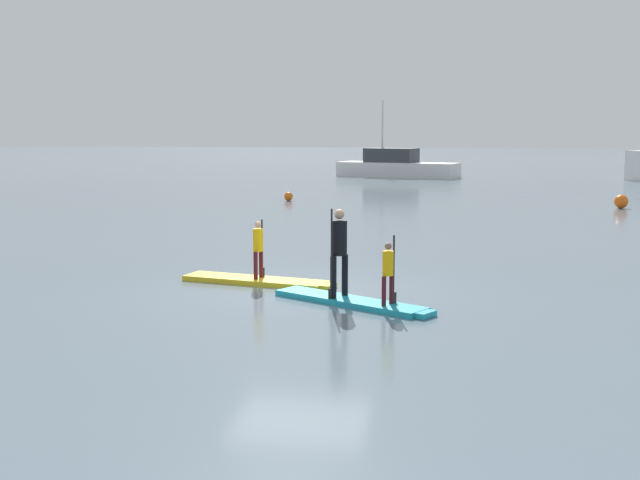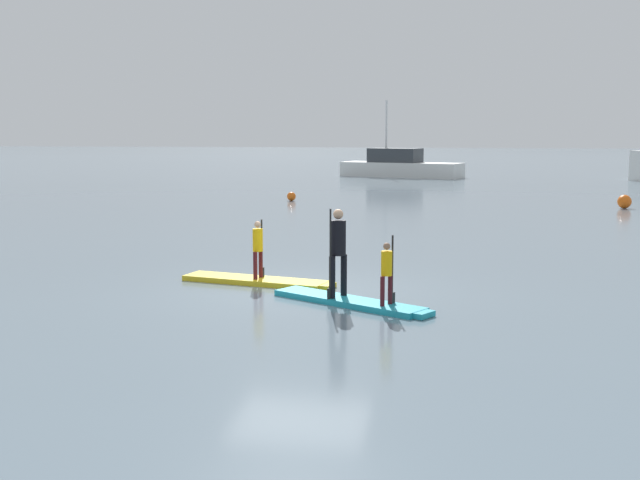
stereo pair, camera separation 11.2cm
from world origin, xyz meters
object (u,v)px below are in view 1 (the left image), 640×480
Objects in this scene: paddleboard_far at (353,302)px; mooring_buoy_near at (289,196)px; mooring_buoy_mid at (621,201)px; paddleboard_near at (259,281)px; paddler_adult at (339,247)px; fishing_boat_green_midground at (396,166)px; paddler_child_solo at (258,246)px; paddler_child_front at (388,270)px.

mooring_buoy_near is at bearing 104.52° from paddleboard_far.
paddleboard_far is 5.58× the size of mooring_buoy_mid.
paddleboard_near is 18.22m from mooring_buoy_near.
paddleboard_near is at bearing 140.20° from paddler_adult.
fishing_boat_green_midground reaches higher than paddleboard_near.
mooring_buoy_mid is (9.74, -19.04, -0.42)m from fishing_boat_green_midground.
paddleboard_far is at bearing -113.15° from mooring_buoy_mid.
mooring_buoy_near reaches higher than paddleboard_far.
mooring_buoy_near reaches higher than paddleboard_near.
paddler_child_solo is at bearing 139.97° from paddler_adult.
fishing_boat_green_midground reaches higher than paddler_child_solo.
paddler_child_front is at bearing -86.23° from fishing_boat_green_midground.
paddler_child_solo is (-0.00, 0.01, 0.67)m from paddleboard_near.
paddler_adult is at bearing -40.03° from paddler_child_solo.
fishing_boat_green_midground is 21.23× the size of mooring_buoy_near.
fishing_boat_green_midground is (0.14, 35.84, -0.04)m from paddler_child_solo.
paddler_child_solo is 0.39× the size of paddleboard_far.
paddler_child_front is 20.12m from mooring_buoy_mid.
paddler_child_front is (2.63, -1.98, -0.05)m from paddler_child_solo.
paddler_child_solo is at bearing -80.33° from mooring_buoy_near.
fishing_boat_green_midground is at bearing 117.08° from mooring_buoy_mid.
paddler_child_solo is 3.29m from paddler_child_front.
paddler_child_solo is 0.14× the size of fishing_boat_green_midground.
mooring_buoy_near is at bearing -100.14° from fishing_boat_green_midground.
mooring_buoy_near is at bearing 103.92° from paddler_adult.
paddler_child_front is 3.07× the size of mooring_buoy_near.
paddleboard_far is 37.51m from fishing_boat_green_midground.
paddler_adult is (-0.25, 0.14, 0.91)m from paddleboard_far.
paddler_child_solo reaches higher than paddleboard_near.
paddleboard_near is 2.46m from paddler_adult.
paddleboard_near is at bearing -120.44° from mooring_buoy_mid.
paddleboard_near is 35.86m from fishing_boat_green_midground.
paddler_adult is at bearing 150.26° from paddler_child_front.
paddler_adult is at bearing -76.08° from mooring_buoy_near.
paddler_child_front is (0.88, -0.50, -0.29)m from paddler_adult.
mooring_buoy_mid reaches higher than mooring_buoy_near.
paddleboard_near is at bearing -80.34° from mooring_buoy_near.
paddleboard_near is at bearing 143.28° from paddler_child_front.
mooring_buoy_near is (-5.07, 19.57, 0.13)m from paddleboard_far.
fishing_boat_green_midground is 15.17× the size of mooring_buoy_mid.
paddler_adult is 1.35× the size of paddler_child_front.
paddler_adult is at bearing 150.45° from paddleboard_far.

